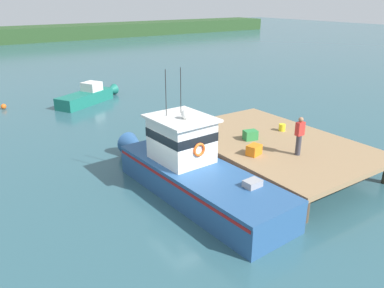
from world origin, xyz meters
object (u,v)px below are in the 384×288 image
(deckhand_by_the_boat, at_px, (299,135))
(mooring_buoy_inshore, at_px, (4,106))
(crate_single_by_cleat, at_px, (250,135))
(moored_boat_far_right, at_px, (89,96))
(bait_bucket, at_px, (282,127))
(crate_stack_mid_dock, at_px, (254,150))
(main_fishing_boat, at_px, (191,169))

(deckhand_by_the_boat, relative_size, mooring_buoy_inshore, 4.46)
(crate_single_by_cleat, height_order, moored_boat_far_right, crate_single_by_cleat)
(deckhand_by_the_boat, height_order, mooring_buoy_inshore, deckhand_by_the_boat)
(bait_bucket, bearing_deg, crate_single_by_cleat, -178.76)
(crate_stack_mid_dock, bearing_deg, crate_single_by_cleat, 52.18)
(moored_boat_far_right, bearing_deg, crate_single_by_cleat, -81.68)
(main_fishing_boat, distance_m, mooring_buoy_inshore, 17.94)
(deckhand_by_the_boat, distance_m, mooring_buoy_inshore, 20.86)
(crate_single_by_cleat, bearing_deg, mooring_buoy_inshore, 114.78)
(crate_stack_mid_dock, relative_size, bait_bucket, 1.76)
(main_fishing_boat, relative_size, bait_bucket, 29.05)
(crate_stack_mid_dock, xyz_separation_m, mooring_buoy_inshore, (-6.59, 18.12, -1.23))
(main_fishing_boat, distance_m, crate_stack_mid_dock, 2.83)
(crate_single_by_cleat, height_order, bait_bucket, crate_single_by_cleat)
(main_fishing_boat, distance_m, bait_bucket, 6.05)
(crate_stack_mid_dock, distance_m, mooring_buoy_inshore, 19.32)
(deckhand_by_the_boat, xyz_separation_m, mooring_buoy_inshore, (-8.08, 19.14, -1.88))
(main_fishing_boat, distance_m, moored_boat_far_right, 15.83)
(bait_bucket, relative_size, deckhand_by_the_boat, 0.21)
(moored_boat_far_right, distance_m, mooring_buoy_inshore, 5.81)
(moored_boat_far_right, bearing_deg, bait_bucket, -73.83)
(deckhand_by_the_boat, relative_size, moored_boat_far_right, 0.29)
(crate_stack_mid_dock, height_order, bait_bucket, crate_stack_mid_dock)
(moored_boat_far_right, bearing_deg, deckhand_by_the_boat, -81.62)
(crate_single_by_cleat, distance_m, moored_boat_far_right, 15.10)
(main_fishing_boat, xyz_separation_m, moored_boat_far_right, (1.67, 15.74, -0.50))
(crate_single_by_cleat, relative_size, bait_bucket, 1.76)
(bait_bucket, height_order, mooring_buoy_inshore, bait_bucket)
(bait_bucket, bearing_deg, moored_boat_far_right, 106.17)
(main_fishing_boat, height_order, crate_stack_mid_dock, main_fishing_boat)
(main_fishing_boat, bearing_deg, deckhand_by_the_boat, -21.18)
(crate_single_by_cleat, xyz_separation_m, crate_stack_mid_dock, (-1.11, -1.44, -0.01))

